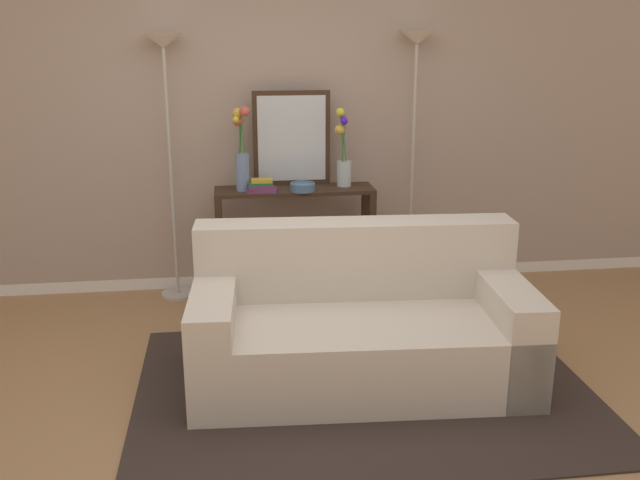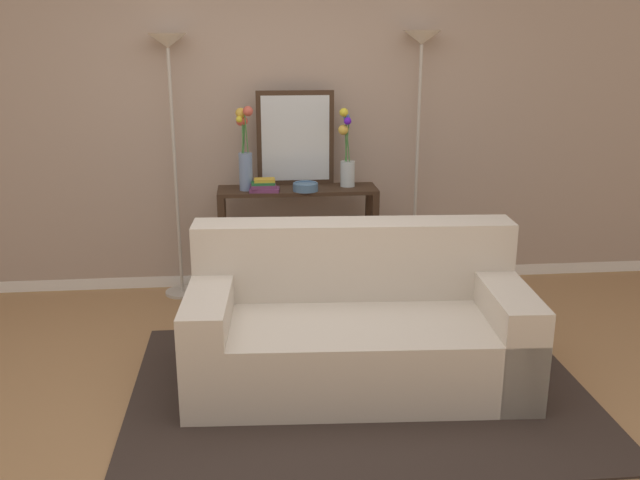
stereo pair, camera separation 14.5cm
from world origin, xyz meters
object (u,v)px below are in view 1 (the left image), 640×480
at_px(floor_lamp_left, 166,94).
at_px(floor_lamp_right, 415,89).
at_px(fruit_bowl, 303,187).
at_px(console_table, 295,225).
at_px(book_stack, 261,186).
at_px(wall_mirror, 292,138).
at_px(book_row_under_console, 257,291).
at_px(vase_tall_flowers, 242,153).
at_px(couch, 360,328).
at_px(vase_short_flowers, 343,158).

distance_m(floor_lamp_left, floor_lamp_right, 1.82).
xyz_separation_m(floor_lamp_left, fruit_bowl, (0.95, -0.24, -0.65)).
height_order(console_table, floor_lamp_left, floor_lamp_left).
relative_size(floor_lamp_left, book_stack, 8.78).
bearing_deg(console_table, wall_mirror, 91.61).
bearing_deg(fruit_bowl, floor_lamp_left, 165.65).
bearing_deg(book_row_under_console, floor_lamp_right, 6.94).
bearing_deg(floor_lamp_left, floor_lamp_right, 0.00).
relative_size(console_table, vase_tall_flowers, 1.93).
height_order(couch, fruit_bowl, fruit_bowl).
relative_size(floor_lamp_right, book_stack, 8.87).
xyz_separation_m(console_table, floor_lamp_left, (-0.90, 0.15, 0.96)).
xyz_separation_m(floor_lamp_right, book_stack, (-1.17, -0.23, -0.65)).
distance_m(couch, vase_tall_flowers, 1.68).
relative_size(console_table, book_stack, 5.28).
relative_size(couch, floor_lamp_left, 1.00).
bearing_deg(vase_tall_flowers, fruit_bowl, -9.57).
xyz_separation_m(fruit_bowl, book_row_under_console, (-0.35, 0.09, -0.82)).
bearing_deg(console_table, fruit_bowl, -61.36).
bearing_deg(console_table, couch, -79.78).
xyz_separation_m(wall_mirror, book_row_under_console, (-0.29, -0.13, -1.14)).
bearing_deg(vase_tall_flowers, book_stack, -26.02).
bearing_deg(book_stack, vase_short_flowers, 10.68).
bearing_deg(floor_lamp_left, console_table, -9.40).
bearing_deg(floor_lamp_left, couch, -52.71).
bearing_deg(fruit_bowl, wall_mirror, 103.69).
xyz_separation_m(vase_short_flowers, book_stack, (-0.62, -0.12, -0.17)).
bearing_deg(wall_mirror, fruit_bowl, -76.31).
bearing_deg(fruit_bowl, console_table, 118.64).
xyz_separation_m(vase_tall_flowers, book_stack, (0.13, -0.06, -0.24)).
xyz_separation_m(vase_short_flowers, book_row_under_console, (-0.66, -0.03, -1.01)).
xyz_separation_m(floor_lamp_left, wall_mirror, (0.89, -0.02, -0.33)).
relative_size(console_table, book_row_under_console, 3.16).
bearing_deg(couch, floor_lamp_left, 127.29).
xyz_separation_m(floor_lamp_left, floor_lamp_right, (1.82, 0.00, 0.02)).
xyz_separation_m(floor_lamp_right, fruit_bowl, (-0.87, -0.24, -0.66)).
height_order(vase_short_flowers, fruit_bowl, vase_short_flowers).
xyz_separation_m(wall_mirror, fruit_bowl, (0.06, -0.23, -0.32)).
bearing_deg(console_table, book_stack, -161.03).
height_order(fruit_bowl, book_row_under_console, fruit_bowl).
xyz_separation_m(console_table, book_row_under_console, (-0.29, 0.00, -0.51)).
distance_m(vase_tall_flowers, book_row_under_console, 1.07).
relative_size(couch, book_row_under_console, 5.26).
distance_m(wall_mirror, vase_tall_flowers, 0.41).
xyz_separation_m(vase_short_flowers, fruit_bowl, (-0.32, -0.12, -0.18)).
distance_m(couch, vase_short_flowers, 1.58).
distance_m(floor_lamp_right, vase_short_flowers, 0.75).
relative_size(wall_mirror, vase_short_flowers, 1.20).
distance_m(vase_tall_flowers, vase_short_flowers, 0.75).
distance_m(vase_tall_flowers, book_stack, 0.28).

